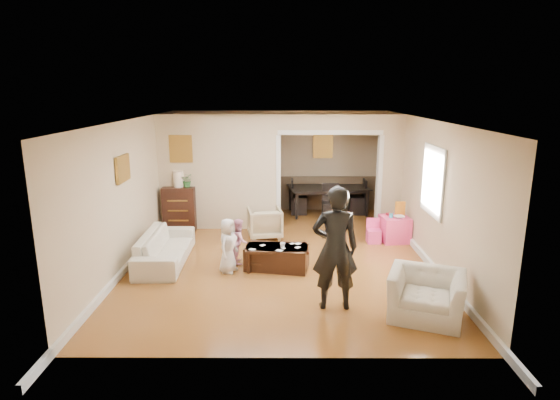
{
  "coord_description": "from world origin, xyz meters",
  "views": [
    {
      "loc": [
        0.03,
        -8.36,
        3.13
      ],
      "look_at": [
        0.0,
        0.2,
        1.05
      ],
      "focal_mm": 29.29,
      "sensor_mm": 36.0,
      "label": 1
    }
  ],
  "objects_px": {
    "dining_table": "(328,200)",
    "sofa": "(165,248)",
    "armchair_back": "(265,223)",
    "play_table": "(394,229)",
    "dresser": "(180,208)",
    "coffee_cup": "(283,245)",
    "table_lamp": "(178,179)",
    "armchair_front": "(426,295)",
    "coffee_table": "(277,258)",
    "child_kneel_a": "(228,246)",
    "cyan_cup": "(391,216)",
    "child_kneel_b": "(239,241)",
    "child_toddler": "(331,236)",
    "adult_person": "(335,248)"
  },
  "relations": [
    {
      "from": "child_kneel_b",
      "to": "armchair_back",
      "type": "bearing_deg",
      "value": -25.03
    },
    {
      "from": "armchair_front",
      "to": "child_kneel_b",
      "type": "distance_m",
      "value": 3.49
    },
    {
      "from": "armchair_front",
      "to": "coffee_table",
      "type": "distance_m",
      "value": 2.76
    },
    {
      "from": "armchair_front",
      "to": "adult_person",
      "type": "bearing_deg",
      "value": -171.91
    },
    {
      "from": "coffee_cup",
      "to": "adult_person",
      "type": "bearing_deg",
      "value": -62.55
    },
    {
      "from": "sofa",
      "to": "dining_table",
      "type": "relative_size",
      "value": 0.98
    },
    {
      "from": "coffee_cup",
      "to": "child_kneel_a",
      "type": "xyz_separation_m",
      "value": [
        -0.95,
        -0.1,
        0.03
      ]
    },
    {
      "from": "child_kneel_b",
      "to": "dresser",
      "type": "bearing_deg",
      "value": 27.42
    },
    {
      "from": "coffee_table",
      "to": "child_kneel_b",
      "type": "distance_m",
      "value": 0.79
    },
    {
      "from": "adult_person",
      "to": "child_kneel_b",
      "type": "xyz_separation_m",
      "value": [
        -1.55,
        1.79,
        -0.5
      ]
    },
    {
      "from": "coffee_table",
      "to": "child_kneel_b",
      "type": "height_order",
      "value": "child_kneel_b"
    },
    {
      "from": "cyan_cup",
      "to": "child_kneel_a",
      "type": "distance_m",
      "value": 3.61
    },
    {
      "from": "dresser",
      "to": "table_lamp",
      "type": "height_order",
      "value": "table_lamp"
    },
    {
      "from": "coffee_table",
      "to": "cyan_cup",
      "type": "distance_m",
      "value": 2.82
    },
    {
      "from": "armchair_back",
      "to": "child_kneel_b",
      "type": "relative_size",
      "value": 0.86
    },
    {
      "from": "dining_table",
      "to": "sofa",
      "type": "bearing_deg",
      "value": -142.64
    },
    {
      "from": "armchair_back",
      "to": "child_kneel_b",
      "type": "bearing_deg",
      "value": 64.25
    },
    {
      "from": "sofa",
      "to": "coffee_cup",
      "type": "relative_size",
      "value": 20.95
    },
    {
      "from": "dining_table",
      "to": "dresser",
      "type": "bearing_deg",
      "value": -166.89
    },
    {
      "from": "armchair_front",
      "to": "child_toddler",
      "type": "distance_m",
      "value": 2.74
    },
    {
      "from": "armchair_front",
      "to": "play_table",
      "type": "distance_m",
      "value": 3.33
    },
    {
      "from": "armchair_front",
      "to": "dresser",
      "type": "xyz_separation_m",
      "value": [
        -4.34,
        4.13,
        0.17
      ]
    },
    {
      "from": "adult_person",
      "to": "dresser",
      "type": "bearing_deg",
      "value": -53.01
    },
    {
      "from": "cyan_cup",
      "to": "dining_table",
      "type": "relative_size",
      "value": 0.04
    },
    {
      "from": "sofa",
      "to": "table_lamp",
      "type": "relative_size",
      "value": 5.46
    },
    {
      "from": "armchair_back",
      "to": "coffee_cup",
      "type": "xyz_separation_m",
      "value": [
        0.38,
        -1.83,
        0.13
      ]
    },
    {
      "from": "child_kneel_a",
      "to": "child_toddler",
      "type": "xyz_separation_m",
      "value": [
        1.9,
        0.9,
        -0.11
      ]
    },
    {
      "from": "adult_person",
      "to": "cyan_cup",
      "type": "bearing_deg",
      "value": -118.68
    },
    {
      "from": "armchair_back",
      "to": "child_kneel_a",
      "type": "height_order",
      "value": "child_kneel_a"
    },
    {
      "from": "armchair_front",
      "to": "child_toddler",
      "type": "xyz_separation_m",
      "value": [
        -1.06,
        2.53,
        0.05
      ]
    },
    {
      "from": "adult_person",
      "to": "dining_table",
      "type": "bearing_deg",
      "value": -96.43
    },
    {
      "from": "table_lamp",
      "to": "play_table",
      "type": "height_order",
      "value": "table_lamp"
    },
    {
      "from": "dresser",
      "to": "table_lamp",
      "type": "bearing_deg",
      "value": 0.0
    },
    {
      "from": "sofa",
      "to": "cyan_cup",
      "type": "height_order",
      "value": "cyan_cup"
    },
    {
      "from": "child_kneel_b",
      "to": "child_toddler",
      "type": "xyz_separation_m",
      "value": [
        1.75,
        0.45,
        -0.04
      ]
    },
    {
      "from": "dining_table",
      "to": "coffee_cup",
      "type": "bearing_deg",
      "value": -115.75
    },
    {
      "from": "armchair_front",
      "to": "child_toddler",
      "type": "relative_size",
      "value": 1.35
    },
    {
      "from": "dresser",
      "to": "child_toddler",
      "type": "bearing_deg",
      "value": -25.98
    },
    {
      "from": "play_table",
      "to": "child_kneel_b",
      "type": "distance_m",
      "value": 3.4
    },
    {
      "from": "armchair_front",
      "to": "table_lamp",
      "type": "bearing_deg",
      "value": 157.3
    },
    {
      "from": "dresser",
      "to": "child_kneel_a",
      "type": "xyz_separation_m",
      "value": [
        1.38,
        -2.5,
        -0.01
      ]
    },
    {
      "from": "armchair_back",
      "to": "play_table",
      "type": "relative_size",
      "value": 1.29
    },
    {
      "from": "armchair_back",
      "to": "table_lamp",
      "type": "relative_size",
      "value": 1.99
    },
    {
      "from": "child_kneel_b",
      "to": "cyan_cup",
      "type": "bearing_deg",
      "value": -78.18
    },
    {
      "from": "sofa",
      "to": "coffee_cup",
      "type": "height_order",
      "value": "sofa"
    },
    {
      "from": "dresser",
      "to": "child_toddler",
      "type": "xyz_separation_m",
      "value": [
        3.28,
        -1.6,
        -0.13
      ]
    },
    {
      "from": "coffee_table",
      "to": "cyan_cup",
      "type": "xyz_separation_m",
      "value": [
        2.36,
        1.49,
        0.37
      ]
    },
    {
      "from": "dining_table",
      "to": "child_kneel_a",
      "type": "distance_m",
      "value": 4.43
    },
    {
      "from": "sofa",
      "to": "child_kneel_a",
      "type": "bearing_deg",
      "value": -111.34
    },
    {
      "from": "dresser",
      "to": "coffee_cup",
      "type": "height_order",
      "value": "dresser"
    }
  ]
}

